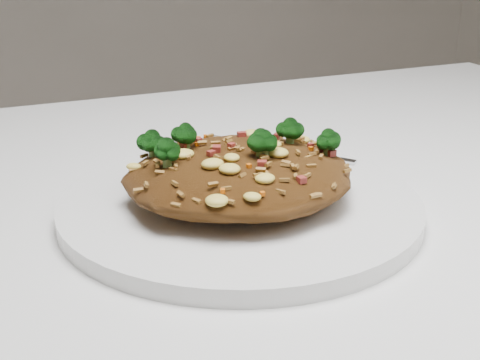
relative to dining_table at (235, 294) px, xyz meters
name	(u,v)px	position (x,y,z in m)	size (l,w,h in m)	color
dining_table	(235,294)	(0.00, 0.00, 0.00)	(1.20, 0.80, 0.75)	white
plate	(240,205)	(0.00, -0.02, 0.10)	(0.29, 0.29, 0.01)	white
fried_rice	(240,166)	(0.00, -0.02, 0.13)	(0.18, 0.17, 0.06)	brown
fork	(283,151)	(0.08, 0.06, 0.11)	(0.11, 0.14, 0.00)	silver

